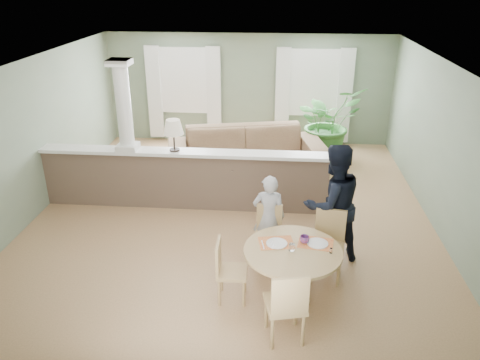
# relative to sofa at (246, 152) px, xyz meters

# --- Properties ---
(ground) EXTENTS (8.00, 8.00, 0.00)m
(ground) POSITION_rel_sofa_xyz_m (-0.10, -1.92, -0.48)
(ground) COLOR tan
(ground) RESTS_ON ground
(room_shell) EXTENTS (7.02, 8.02, 2.71)m
(room_shell) POSITION_rel_sofa_xyz_m (-0.13, -1.29, 1.33)
(room_shell) COLOR gray
(room_shell) RESTS_ON ground
(pony_wall) EXTENTS (5.32, 0.38, 2.70)m
(pony_wall) POSITION_rel_sofa_xyz_m (-1.09, -1.72, 0.22)
(pony_wall) COLOR brown
(pony_wall) RESTS_ON ground
(sofa) EXTENTS (3.51, 1.97, 0.97)m
(sofa) POSITION_rel_sofa_xyz_m (0.00, 0.00, 0.00)
(sofa) COLOR olive
(sofa) RESTS_ON ground
(houseplant) EXTENTS (1.99, 1.94, 1.68)m
(houseplant) POSITION_rel_sofa_xyz_m (1.81, 1.15, 0.36)
(houseplant) COLOR #326F2C
(houseplant) RESTS_ON ground
(dining_table) EXTENTS (1.27, 1.27, 0.87)m
(dining_table) POSITION_rel_sofa_xyz_m (0.92, -4.25, 0.13)
(dining_table) COLOR tan
(dining_table) RESTS_ON ground
(chair_far_boy) EXTENTS (0.42, 0.42, 0.89)m
(chair_far_boy) POSITION_rel_sofa_xyz_m (0.58, -3.35, 0.01)
(chair_far_boy) COLOR tan
(chair_far_boy) RESTS_ON ground
(chair_far_man) EXTENTS (0.52, 0.52, 0.99)m
(chair_far_man) POSITION_rel_sofa_xyz_m (1.44, -3.65, 0.07)
(chair_far_man) COLOR tan
(chair_far_man) RESTS_ON ground
(chair_near) EXTENTS (0.54, 0.54, 0.99)m
(chair_near) POSITION_rel_sofa_xyz_m (0.84, -5.06, 0.07)
(chair_near) COLOR tan
(chair_near) RESTS_ON ground
(chair_side) EXTENTS (0.40, 0.40, 0.87)m
(chair_side) POSITION_rel_sofa_xyz_m (0.07, -4.32, -0.00)
(chair_side) COLOR tan
(chair_side) RESTS_ON ground
(child_person) EXTENTS (0.50, 0.34, 1.34)m
(child_person) POSITION_rel_sofa_xyz_m (0.58, -3.22, 0.18)
(child_person) COLOR #A3A3A8
(child_person) RESTS_ON ground
(man_person) EXTENTS (1.11, 1.01, 1.85)m
(man_person) POSITION_rel_sofa_xyz_m (1.50, -3.24, 0.44)
(man_person) COLOR black
(man_person) RESTS_ON ground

